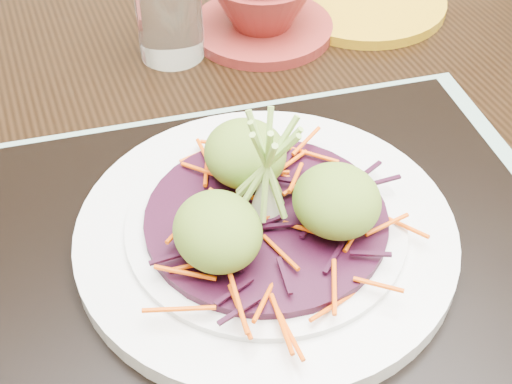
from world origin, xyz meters
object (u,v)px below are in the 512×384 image
object	(u,v)px
terracotta_bowl_set	(262,9)
white_plate	(266,232)
dining_table	(274,277)
yellow_plate	(362,2)
serving_tray	(266,249)
water_glass	(169,13)

from	to	relation	value
terracotta_bowl_set	white_plate	bearing A→B (deg)	-109.57
dining_table	white_plate	world-z (taller)	white_plate
white_plate	yellow_plate	size ratio (longest dim) A/B	1.44
dining_table	white_plate	size ratio (longest dim) A/B	5.09
white_plate	yellow_plate	world-z (taller)	white_plate
serving_tray	terracotta_bowl_set	world-z (taller)	terracotta_bowl_set
serving_tray	terracotta_bowl_set	size ratio (longest dim) A/B	2.15
dining_table	terracotta_bowl_set	distance (m)	0.27
dining_table	white_plate	bearing A→B (deg)	-117.97
yellow_plate	water_glass	bearing A→B (deg)	-173.75
serving_tray	white_plate	size ratio (longest dim) A/B	1.54
water_glass	terracotta_bowl_set	size ratio (longest dim) A/B	0.48
serving_tray	white_plate	distance (m)	0.02
water_glass	yellow_plate	xyz separation A→B (m)	(0.22, 0.02, -0.04)
terracotta_bowl_set	yellow_plate	size ratio (longest dim) A/B	1.03
serving_tray	yellow_plate	size ratio (longest dim) A/B	2.22
serving_tray	water_glass	bearing A→B (deg)	93.28
water_glass	terracotta_bowl_set	distance (m)	0.10
white_plate	serving_tray	bearing A→B (deg)	0.00
white_plate	terracotta_bowl_set	distance (m)	0.31
dining_table	water_glass	xyz separation A→B (m)	(-0.03, 0.22, 0.15)
water_glass	yellow_plate	distance (m)	0.22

